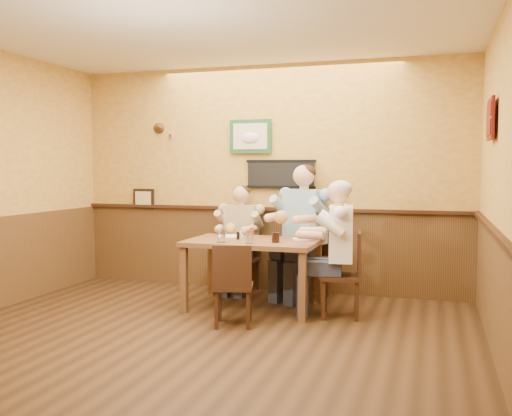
{
  "coord_description": "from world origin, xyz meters",
  "views": [
    {
      "loc": [
        2.01,
        -4.33,
        1.52
      ],
      "look_at": [
        0.19,
        1.45,
        1.1
      ],
      "focal_mm": 40.0,
      "sensor_mm": 36.0,
      "label": 1
    }
  ],
  "objects_px": {
    "chair_right_end": "(341,274)",
    "water_glass_mid": "(249,239)",
    "chair_back_right": "(305,256)",
    "chair_back_left": "(241,258)",
    "water_glass_left": "(221,236)",
    "cola_tumbler": "(276,238)",
    "dining_table": "(253,248)",
    "pepper_shaker": "(238,236)",
    "diner_blue_polo": "(305,238)",
    "diner_white_elder": "(341,256)",
    "diner_tan_shirt": "(241,244)",
    "hot_sauce_bottle": "(252,233)",
    "salt_shaker": "(240,235)",
    "chair_near_side": "(233,284)"
  },
  "relations": [
    {
      "from": "diner_blue_polo",
      "to": "diner_white_elder",
      "type": "xyz_separation_m",
      "value": [
        0.54,
        -0.75,
        -0.07
      ]
    },
    {
      "from": "chair_back_left",
      "to": "diner_blue_polo",
      "type": "relative_size",
      "value": 0.59
    },
    {
      "from": "chair_back_left",
      "to": "hot_sauce_bottle",
      "type": "distance_m",
      "value": 1.02
    },
    {
      "from": "chair_back_left",
      "to": "hot_sauce_bottle",
      "type": "bearing_deg",
      "value": -64.38
    },
    {
      "from": "diner_blue_polo",
      "to": "cola_tumbler",
      "type": "xyz_separation_m",
      "value": [
        -0.13,
        -0.82,
        0.1
      ]
    },
    {
      "from": "diner_white_elder",
      "to": "pepper_shaker",
      "type": "relative_size",
      "value": 15.24
    },
    {
      "from": "chair_back_left",
      "to": "diner_tan_shirt",
      "type": "bearing_deg",
      "value": 0.0
    },
    {
      "from": "chair_back_right",
      "to": "water_glass_left",
      "type": "distance_m",
      "value": 1.23
    },
    {
      "from": "chair_back_right",
      "to": "chair_back_left",
      "type": "bearing_deg",
      "value": -164.55
    },
    {
      "from": "diner_white_elder",
      "to": "pepper_shaker",
      "type": "xyz_separation_m",
      "value": [
        -1.13,
        0.05,
        0.16
      ]
    },
    {
      "from": "chair_back_right",
      "to": "diner_blue_polo",
      "type": "distance_m",
      "value": 0.21
    },
    {
      "from": "cola_tumbler",
      "to": "salt_shaker",
      "type": "relative_size",
      "value": 1.24
    },
    {
      "from": "diner_tan_shirt",
      "to": "hot_sauce_bottle",
      "type": "height_order",
      "value": "diner_tan_shirt"
    },
    {
      "from": "chair_back_right",
      "to": "cola_tumbler",
      "type": "height_order",
      "value": "chair_back_right"
    },
    {
      "from": "dining_table",
      "to": "pepper_shaker",
      "type": "height_order",
      "value": "pepper_shaker"
    },
    {
      "from": "salt_shaker",
      "to": "diner_tan_shirt",
      "type": "bearing_deg",
      "value": 108.2
    },
    {
      "from": "water_glass_left",
      "to": "hot_sauce_bottle",
      "type": "distance_m",
      "value": 0.34
    },
    {
      "from": "chair_back_left",
      "to": "salt_shaker",
      "type": "xyz_separation_m",
      "value": [
        0.24,
        -0.73,
        0.38
      ]
    },
    {
      "from": "diner_tan_shirt",
      "to": "chair_back_left",
      "type": "bearing_deg",
      "value": 0.0
    },
    {
      "from": "diner_blue_polo",
      "to": "diner_white_elder",
      "type": "distance_m",
      "value": 0.93
    },
    {
      "from": "chair_near_side",
      "to": "pepper_shaker",
      "type": "distance_m",
      "value": 0.81
    },
    {
      "from": "chair_right_end",
      "to": "water_glass_mid",
      "type": "relative_size",
      "value": 8.3
    },
    {
      "from": "diner_tan_shirt",
      "to": "chair_right_end",
      "type": "bearing_deg",
      "value": -31.61
    },
    {
      "from": "chair_back_right",
      "to": "water_glass_left",
      "type": "relative_size",
      "value": 7.34
    },
    {
      "from": "pepper_shaker",
      "to": "water_glass_mid",
      "type": "bearing_deg",
      "value": -51.91
    },
    {
      "from": "dining_table",
      "to": "chair_back_left",
      "type": "bearing_deg",
      "value": 117.3
    },
    {
      "from": "dining_table",
      "to": "chair_back_right",
      "type": "distance_m",
      "value": 0.82
    },
    {
      "from": "chair_back_right",
      "to": "diner_tan_shirt",
      "type": "height_order",
      "value": "diner_tan_shirt"
    },
    {
      "from": "diner_blue_polo",
      "to": "chair_back_left",
      "type": "bearing_deg",
      "value": -164.55
    },
    {
      "from": "dining_table",
      "to": "chair_near_side",
      "type": "height_order",
      "value": "chair_near_side"
    },
    {
      "from": "pepper_shaker",
      "to": "diner_blue_polo",
      "type": "bearing_deg",
      "value": 49.89
    },
    {
      "from": "water_glass_left",
      "to": "dining_table",
      "type": "bearing_deg",
      "value": 48.65
    },
    {
      "from": "chair_near_side",
      "to": "chair_back_right",
      "type": "bearing_deg",
      "value": -121.32
    },
    {
      "from": "dining_table",
      "to": "water_glass_mid",
      "type": "distance_m",
      "value": 0.35
    },
    {
      "from": "diner_blue_polo",
      "to": "water_glass_left",
      "type": "xyz_separation_m",
      "value": [
        -0.68,
        -0.97,
        0.11
      ]
    },
    {
      "from": "dining_table",
      "to": "pepper_shaker",
      "type": "bearing_deg",
      "value": -173.43
    },
    {
      "from": "chair_near_side",
      "to": "diner_white_elder",
      "type": "relative_size",
      "value": 0.64
    },
    {
      "from": "chair_right_end",
      "to": "water_glass_left",
      "type": "bearing_deg",
      "value": -87.68
    },
    {
      "from": "water_glass_left",
      "to": "cola_tumbler",
      "type": "xyz_separation_m",
      "value": [
        0.55,
        0.15,
        -0.01
      ]
    },
    {
      "from": "chair_back_right",
      "to": "pepper_shaker",
      "type": "bearing_deg",
      "value": -108.57
    },
    {
      "from": "diner_white_elder",
      "to": "salt_shaker",
      "type": "relative_size",
      "value": 14.66
    },
    {
      "from": "chair_right_end",
      "to": "diner_blue_polo",
      "type": "distance_m",
      "value": 0.96
    },
    {
      "from": "salt_shaker",
      "to": "pepper_shaker",
      "type": "xyz_separation_m",
      "value": [
        -0.01,
        -0.06,
        -0.0
      ]
    },
    {
      "from": "chair_back_right",
      "to": "hot_sauce_bottle",
      "type": "relative_size",
      "value": 6.21
    },
    {
      "from": "chair_back_right",
      "to": "diner_tan_shirt",
      "type": "distance_m",
      "value": 0.83
    },
    {
      "from": "diner_white_elder",
      "to": "hot_sauce_bottle",
      "type": "bearing_deg",
      "value": -97.65
    },
    {
      "from": "diner_tan_shirt",
      "to": "diner_blue_polo",
      "type": "distance_m",
      "value": 0.83
    },
    {
      "from": "chair_right_end",
      "to": "diner_blue_polo",
      "type": "height_order",
      "value": "diner_blue_polo"
    },
    {
      "from": "dining_table",
      "to": "water_glass_left",
      "type": "xyz_separation_m",
      "value": [
        -0.26,
        -0.29,
        0.16
      ]
    },
    {
      "from": "diner_tan_shirt",
      "to": "diner_blue_polo",
      "type": "bearing_deg",
      "value": -6.19
    }
  ]
}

